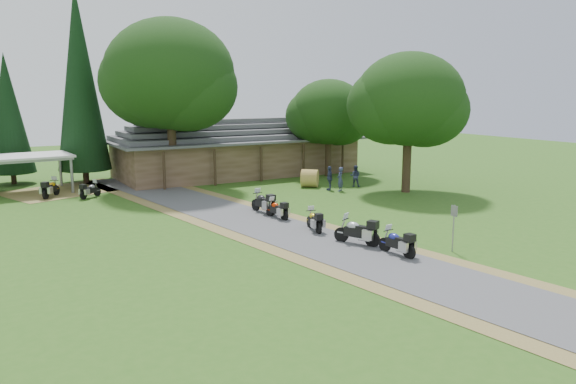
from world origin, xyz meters
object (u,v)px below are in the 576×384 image
carport (24,174)px  motorcycle_row_a (397,241)px  motorcycle_row_b (357,230)px  motorcycle_row_e (263,202)px  lodge (237,146)px  motorcycle_carport_a (51,188)px  motorcycle_row_c (314,220)px  motorcycle_row_d (277,208)px  motorcycle_carport_b (90,189)px  hay_bale (310,178)px

carport → motorcycle_row_a: bearing=-67.2°
motorcycle_row_b → motorcycle_row_e: size_ratio=1.02×
lodge → carport: 17.05m
motorcycle_carport_a → motorcycle_row_c: bearing=-114.4°
motorcycle_row_d → motorcycle_carport_b: size_ratio=1.02×
motorcycle_row_e → motorcycle_carport_a: (-10.21, 11.79, -0.03)m
lodge → motorcycle_row_e: 16.22m
carport → motorcycle_row_d: size_ratio=3.64×
lodge → motorcycle_row_d: lodge is taller
motorcycle_row_a → lodge: bearing=-15.1°
motorcycle_carport_a → hay_bale: size_ratio=1.46×
motorcycle_row_d → hay_bale: 10.95m
motorcycle_carport_b → hay_bale: hay_bale is taller
motorcycle_row_a → motorcycle_row_b: 2.34m
motorcycle_row_d → motorcycle_carport_b: (-7.93, 11.95, -0.01)m
motorcycle_carport_a → hay_bale: 18.36m
motorcycle_row_b → motorcycle_row_e: bearing=-21.6°
motorcycle_row_d → hay_bale: size_ratio=1.28×
motorcycle_row_a → motorcycle_row_d: 9.07m
motorcycle_row_c → motorcycle_row_e: size_ratio=0.86×
motorcycle_row_d → motorcycle_row_e: motorcycle_row_e is taller
motorcycle_row_b → motorcycle_row_c: bearing=-20.2°
motorcycle_row_a → motorcycle_carport_b: motorcycle_row_a is taller
motorcycle_row_b → motorcycle_row_c: size_ratio=1.18×
motorcycle_row_a → motorcycle_row_d: bearing=1.3°
motorcycle_row_b → lodge: bearing=-37.2°
motorcycle_row_c → carport: bearing=44.3°
motorcycle_row_b → motorcycle_carport_a: motorcycle_row_b is taller
motorcycle_row_c → motorcycle_row_a: bearing=-158.8°
motorcycle_row_e → motorcycle_carport_b: 12.96m
motorcycle_row_b → motorcycle_carport_b: bearing=-1.1°
motorcycle_row_e → motorcycle_carport_a: 15.60m
motorcycle_row_a → motorcycle_row_b: size_ratio=0.89×
motorcycle_carport_a → motorcycle_carport_b: (2.29, -1.53, -0.10)m
motorcycle_carport_b → motorcycle_row_c: bearing=-98.5°
motorcycle_row_e → motorcycle_carport_b: (-7.92, 10.26, -0.13)m
motorcycle_row_c → motorcycle_carport_b: 17.47m
carport → lodge: bearing=-1.2°
motorcycle_row_d → hay_bale: (7.34, 8.13, 0.08)m
motorcycle_row_a → hay_bale: 18.24m
motorcycle_row_e → hay_bale: (7.35, 6.43, -0.03)m
carport → motorcycle_row_d: 19.82m
lodge → hay_bale: 9.14m
motorcycle_row_d → motorcycle_carport_a: (-10.22, 13.48, 0.08)m
motorcycle_row_b → motorcycle_row_e: motorcycle_row_b is taller
motorcycle_row_a → motorcycle_row_d: motorcycle_row_a is taller
motorcycle_row_a → motorcycle_row_e: size_ratio=0.91×
lodge → hay_bale: lodge is taller
motorcycle_row_d → carport: bearing=27.3°
motorcycle_row_c → motorcycle_row_e: (-0.28, 5.17, 0.10)m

